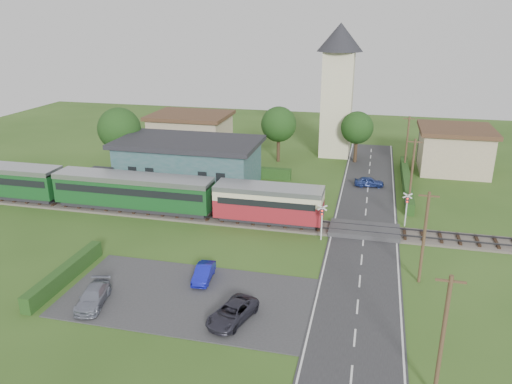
% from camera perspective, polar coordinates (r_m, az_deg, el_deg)
% --- Properties ---
extents(ground, '(120.00, 120.00, 0.00)m').
position_cam_1_polar(ground, '(45.31, -0.60, -4.46)').
color(ground, '#2D4C19').
extents(railway_track, '(76.00, 3.20, 0.49)m').
position_cam_1_polar(railway_track, '(47.05, -0.01, -3.38)').
color(railway_track, '#4C443D').
rests_on(railway_track, ground).
extents(road, '(6.00, 70.00, 0.05)m').
position_cam_1_polar(road, '(44.15, 12.15, -5.57)').
color(road, '#28282B').
rests_on(road, ground).
extents(car_park, '(17.00, 9.00, 0.08)m').
position_cam_1_polar(car_park, '(35.57, -7.82, -11.80)').
color(car_park, '#333335').
rests_on(car_park, ground).
extents(crossing_deck, '(6.20, 3.40, 0.45)m').
position_cam_1_polar(crossing_deck, '(45.90, 12.26, -4.31)').
color(crossing_deck, '#333335').
rests_on(crossing_deck, ground).
extents(platform, '(30.00, 3.00, 0.45)m').
position_cam_1_polar(platform, '(52.84, -9.79, -0.91)').
color(platform, gray).
rests_on(platform, ground).
extents(equipment_hut, '(2.30, 2.30, 2.55)m').
position_cam_1_polar(equipment_hut, '(55.90, -17.45, 1.25)').
color(equipment_hut, beige).
rests_on(equipment_hut, platform).
extents(station_building, '(16.00, 9.00, 5.30)m').
position_cam_1_polar(station_building, '(57.16, -7.68, 3.38)').
color(station_building, '#265455').
rests_on(station_building, ground).
extents(train, '(43.20, 2.90, 3.40)m').
position_cam_1_polar(train, '(51.96, -16.94, 0.43)').
color(train, '#232328').
rests_on(train, ground).
extents(church_tower, '(6.00, 6.00, 17.60)m').
position_cam_1_polar(church_tower, '(68.82, 9.37, 12.44)').
color(church_tower, beige).
rests_on(church_tower, ground).
extents(house_west, '(10.80, 8.80, 5.50)m').
position_cam_1_polar(house_west, '(71.55, -7.45, 6.75)').
color(house_west, tan).
rests_on(house_west, ground).
extents(house_east, '(8.80, 8.80, 5.50)m').
position_cam_1_polar(house_east, '(66.74, 21.69, 4.59)').
color(house_east, tan).
rests_on(house_east, ground).
extents(hedge_carpark, '(0.80, 9.00, 1.20)m').
position_cam_1_polar(hedge_carpark, '(39.45, -21.00, -8.75)').
color(hedge_carpark, '#193814').
rests_on(hedge_carpark, ground).
extents(hedge_roadside, '(0.80, 18.00, 1.20)m').
position_cam_1_polar(hedge_roadside, '(59.04, 16.81, 1.10)').
color(hedge_roadside, '#193814').
rests_on(hedge_roadside, ground).
extents(hedge_station, '(22.00, 0.80, 1.30)m').
position_cam_1_polar(hedge_station, '(61.78, -6.11, 2.70)').
color(hedge_station, '#193814').
rests_on(hedge_station, ground).
extents(tree_a, '(5.20, 5.20, 8.00)m').
position_cam_1_polar(tree_a, '(63.32, -15.36, 6.95)').
color(tree_a, '#332316').
rests_on(tree_a, ground).
extents(tree_b, '(4.60, 4.60, 7.34)m').
position_cam_1_polar(tree_b, '(65.67, 2.61, 7.73)').
color(tree_b, '#332316').
rests_on(tree_b, ground).
extents(tree_c, '(4.20, 4.20, 6.78)m').
position_cam_1_polar(tree_c, '(66.61, 11.48, 7.21)').
color(tree_c, '#332316').
rests_on(tree_c, ground).
extents(utility_pole_a, '(1.40, 0.22, 7.00)m').
position_cam_1_polar(utility_pole_a, '(26.93, 20.55, -15.22)').
color(utility_pole_a, '#473321').
rests_on(utility_pole_a, ground).
extents(utility_pole_b, '(1.40, 0.22, 7.00)m').
position_cam_1_polar(utility_pole_b, '(37.43, 18.66, -4.86)').
color(utility_pole_b, '#473321').
rests_on(utility_pole_b, ground).
extents(utility_pole_c, '(1.40, 0.22, 7.00)m').
position_cam_1_polar(utility_pole_c, '(52.43, 17.41, 2.22)').
color(utility_pole_c, '#473321').
rests_on(utility_pole_c, ground).
extents(utility_pole_d, '(1.40, 0.22, 7.00)m').
position_cam_1_polar(utility_pole_d, '(64.00, 16.86, 5.32)').
color(utility_pole_d, '#473321').
rests_on(utility_pole_d, ground).
extents(crossing_signal_near, '(0.84, 0.28, 3.28)m').
position_cam_1_polar(crossing_signal_near, '(43.10, 7.55, -2.85)').
color(crossing_signal_near, silver).
rests_on(crossing_signal_near, ground).
extents(crossing_signal_far, '(0.84, 0.28, 3.28)m').
position_cam_1_polar(crossing_signal_far, '(47.54, 16.85, -1.38)').
color(crossing_signal_far, silver).
rests_on(crossing_signal_far, ground).
extents(streetlamp_west, '(0.30, 0.30, 5.15)m').
position_cam_1_polar(streetlamp_west, '(69.90, -14.32, 6.21)').
color(streetlamp_west, '#3F3F47').
rests_on(streetlamp_west, ground).
extents(streetlamp_east, '(0.30, 0.30, 5.15)m').
position_cam_1_polar(streetlamp_east, '(69.12, 18.12, 5.70)').
color(streetlamp_east, '#3F3F47').
rests_on(streetlamp_east, ground).
extents(car_on_road, '(3.42, 1.71, 1.12)m').
position_cam_1_polar(car_on_road, '(58.03, 12.80, 1.15)').
color(car_on_road, navy).
rests_on(car_on_road, road).
extents(car_park_blue, '(1.45, 3.37, 1.08)m').
position_cam_1_polar(car_park_blue, '(37.20, -5.99, -9.19)').
color(car_park_blue, '#1216A6').
rests_on(car_park_blue, car_park).
extents(car_park_silver, '(2.38, 4.18, 1.14)m').
position_cam_1_polar(car_park_silver, '(35.81, -18.14, -11.31)').
color(car_park_silver, gray).
rests_on(car_park_silver, car_park).
extents(car_park_dark, '(2.99, 4.49, 1.15)m').
position_cam_1_polar(car_park_dark, '(32.54, -2.73, -13.60)').
color(car_park_dark, '#282733').
rests_on(car_park_dark, car_park).
extents(pedestrian_near, '(0.78, 0.65, 1.85)m').
position_cam_1_polar(pedestrian_near, '(49.47, -0.89, -0.63)').
color(pedestrian_near, gray).
rests_on(pedestrian_near, platform).
extents(pedestrian_far, '(0.73, 0.88, 1.63)m').
position_cam_1_polar(pedestrian_far, '(55.81, -16.55, 0.79)').
color(pedestrian_far, gray).
rests_on(pedestrian_far, platform).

